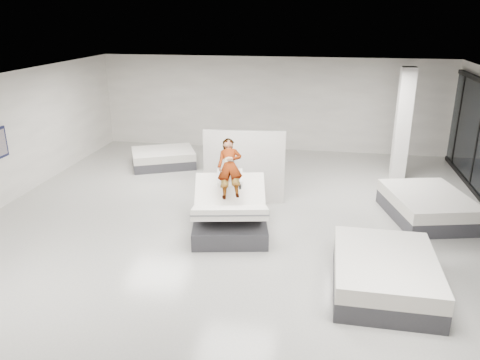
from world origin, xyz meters
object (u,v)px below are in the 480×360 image
Objects in this scene: hero_bed at (230,213)px; column at (403,124)px; flat_bed_left_far at (163,158)px; divider_panel at (244,167)px; person at (230,174)px; flat_bed_right_near at (384,274)px; flat_bed_right_far at (427,206)px; remote at (240,187)px.

column is (4.15, 4.29, 1.20)m from hero_bed.
divider_panel is at bearing -39.65° from flat_bed_left_far.
person is 3.94m from flat_bed_right_near.
divider_panel reaches higher than flat_bed_left_far.
hero_bed is 1.02× the size of flat_bed_left_far.
flat_bed_right_near is 0.72× the size of column.
divider_panel is 4.46m from flat_bed_right_far.
flat_bed_right_far is at bearing 68.04° from flat_bed_right_near.
flat_bed_right_near is at bearing -45.65° from person.
column is (4.12, 2.57, 0.67)m from divider_panel.
divider_panel is 4.90m from column.
person is at bearing 101.00° from hero_bed.
flat_bed_right_far is 1.10× the size of flat_bed_left_far.
remote reaches higher than flat_bed_right_far.
person is 4.96m from flat_bed_left_far.
flat_bed_left_far is (-2.97, 4.20, -0.14)m from hero_bed.
flat_bed_right_far is (4.41, -0.28, -0.63)m from divider_panel.
flat_bed_right_near is (-1.34, -3.32, 0.01)m from flat_bed_right_far.
divider_panel is at bearing 89.20° from hero_bed.
remote is at bearing -132.39° from column.
flat_bed_left_far is at bearing 115.73° from person.
hero_bed is at bearing -134.00° from column.
column reaches higher than person.
column reaches higher than flat_bed_right_near.
hero_bed is 4.66m from flat_bed_right_far.
flat_bed_right_near is at bearing -44.19° from remote.
flat_bed_right_near is at bearing -99.65° from column.
person is 1.45m from divider_panel.
flat_bed_right_far is 1.10× the size of flat_bed_right_near.
divider_panel reaches higher than hero_bed.
person is 0.48× the size of column.
column is at bearing 0.70° from flat_bed_left_far.
divider_panel reaches higher than flat_bed_right_far.
flat_bed_right_far is at bearing 3.22° from person.
person is 0.75× the size of divider_panel.
flat_bed_right_near is (3.15, -2.18, -0.89)m from person.
hero_bed is 3.62m from flat_bed_right_near.
flat_bed_right_far is at bearing 17.96° from hero_bed.
column is at bearing 95.77° from flat_bed_right_far.
flat_bed_left_far is at bearing 134.92° from flat_bed_right_near.
flat_bed_left_far is 0.72× the size of column.
divider_panel is 3.95m from flat_bed_left_far.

